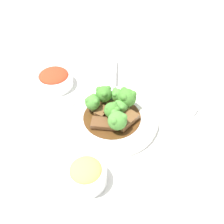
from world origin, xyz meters
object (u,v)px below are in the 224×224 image
(broccoli_floret_2, at_px, (93,102))
(beef_strip_0, at_px, (112,109))
(broccoli_floret_3, at_px, (117,120))
(serving_spoon, at_px, (113,94))
(sauce_dish, at_px, (185,107))
(broccoli_floret_5, at_px, (113,110))
(beef_strip_2, at_px, (105,123))
(broccoli_floret_0, at_px, (127,97))
(side_bowl_kimchi, at_px, (54,79))
(beef_strip_1, at_px, (102,111))
(beef_strip_3, at_px, (126,120))
(broccoli_floret_1, at_px, (104,94))
(broccoli_floret_6, at_px, (117,95))
(broccoli_floret_4, at_px, (121,106))
(main_plate, at_px, (112,118))
(side_bowl_appetizer, at_px, (86,174))

(broccoli_floret_2, bearing_deg, beef_strip_0, -1.47)
(broccoli_floret_3, distance_m, serving_spoon, 0.13)
(sauce_dish, bearing_deg, broccoli_floret_5, -161.85)
(beef_strip_2, distance_m, broccoli_floret_0, 0.09)
(broccoli_floret_0, height_order, broccoli_floret_2, broccoli_floret_0)
(broccoli_floret_0, bearing_deg, side_bowl_kimchi, 154.58)
(beef_strip_1, xyz_separation_m, sauce_dish, (0.23, 0.04, -0.02))
(beef_strip_0, relative_size, beef_strip_3, 0.72)
(serving_spoon, height_order, side_bowl_kimchi, side_bowl_kimchi)
(broccoli_floret_0, distance_m, broccoli_floret_1, 0.06)
(beef_strip_2, distance_m, broccoli_floret_6, 0.09)
(broccoli_floret_4, bearing_deg, main_plate, -147.96)
(main_plate, height_order, broccoli_floret_5, broccoli_floret_5)
(serving_spoon, relative_size, side_bowl_kimchi, 2.13)
(main_plate, xyz_separation_m, side_bowl_kimchi, (-0.19, 0.14, 0.02))
(main_plate, height_order, beef_strip_1, beef_strip_1)
(broccoli_floret_5, distance_m, side_bowl_kimchi, 0.24)
(beef_strip_3, relative_size, broccoli_floret_5, 1.44)
(beef_strip_0, xyz_separation_m, broccoli_floret_2, (-0.05, 0.00, 0.02))
(beef_strip_2, height_order, broccoli_floret_6, broccoli_floret_6)
(broccoli_floret_4, bearing_deg, beef_strip_2, -130.33)
(broccoli_floret_3, relative_size, broccoli_floret_5, 1.02)
(sauce_dish, bearing_deg, beef_strip_1, -169.37)
(broccoli_floret_0, xyz_separation_m, side_bowl_kimchi, (-0.22, 0.11, -0.03))
(beef_strip_1, height_order, broccoli_floret_6, broccoli_floret_6)
(broccoli_floret_0, xyz_separation_m, broccoli_floret_6, (-0.03, 0.02, -0.01))
(beef_strip_3, bearing_deg, broccoli_floret_4, 112.69)
(broccoli_floret_0, height_order, broccoli_floret_4, broccoli_floret_0)
(beef_strip_1, distance_m, side_bowl_appetizer, 0.20)
(beef_strip_3, relative_size, broccoli_floret_0, 1.23)
(main_plate, height_order, beef_strip_3, beef_strip_3)
(broccoli_floret_3, xyz_separation_m, side_bowl_appetizer, (-0.06, -0.14, -0.02))
(broccoli_floret_0, xyz_separation_m, sauce_dish, (0.17, 0.02, -0.05))
(main_plate, distance_m, beef_strip_3, 0.05)
(beef_strip_2, height_order, broccoli_floret_2, broccoli_floret_2)
(main_plate, bearing_deg, beef_strip_3, -27.15)
(broccoli_floret_5, height_order, side_bowl_appetizer, broccoli_floret_5)
(beef_strip_3, height_order, broccoli_floret_6, broccoli_floret_6)
(serving_spoon, relative_size, side_bowl_appetizer, 2.69)
(broccoli_floret_1, height_order, side_bowl_appetizer, broccoli_floret_1)
(beef_strip_2, xyz_separation_m, broccoli_floret_0, (0.06, 0.07, 0.03))
(broccoli_floret_1, xyz_separation_m, broccoli_floret_3, (0.04, -0.09, -0.00))
(beef_strip_2, distance_m, beef_strip_3, 0.06)
(beef_strip_2, height_order, broccoli_floret_3, broccoli_floret_3)
(side_bowl_kimchi, height_order, sauce_dish, side_bowl_kimchi)
(main_plate, bearing_deg, broccoli_floret_0, 42.81)
(broccoli_floret_2, bearing_deg, side_bowl_kimchi, 137.34)
(broccoli_floret_6, relative_size, sauce_dish, 0.64)
(serving_spoon, distance_m, side_bowl_appetizer, 0.27)
(serving_spoon, bearing_deg, broccoli_floret_3, -82.08)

